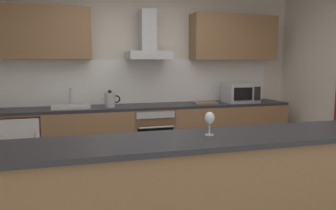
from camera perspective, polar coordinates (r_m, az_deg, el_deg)
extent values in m
cube|color=silver|center=(5.16, -4.67, 4.86)|extent=(5.98, 0.12, 2.60)
cube|color=white|center=(5.10, -4.50, 4.05)|extent=(4.23, 0.02, 0.66)
cube|color=olive|center=(4.91, -3.66, -5.50)|extent=(4.38, 0.60, 0.86)
cube|color=#28282D|center=(4.83, -3.70, -0.28)|extent=(4.38, 0.60, 0.04)
cube|color=olive|center=(2.63, 6.03, -16.15)|extent=(3.42, 0.52, 0.92)
cube|color=#28282D|center=(2.48, 6.17, -5.90)|extent=(3.52, 0.64, 0.04)
cube|color=olive|center=(4.86, -21.62, 11.47)|extent=(1.40, 0.32, 0.70)
cube|color=olive|center=(5.45, 11.27, 11.28)|extent=(1.40, 0.32, 0.70)
cube|color=slate|center=(4.89, -2.96, -5.17)|extent=(0.60, 0.56, 0.80)
cube|color=black|center=(4.63, -2.11, -6.68)|extent=(0.50, 0.02, 0.48)
cube|color=#B7BABC|center=(4.55, -2.13, -1.74)|extent=(0.54, 0.02, 0.09)
cylinder|color=#B7BABC|center=(4.55, -2.02, -3.84)|extent=(0.49, 0.02, 0.02)
cube|color=white|center=(4.82, -24.08, -6.40)|extent=(0.58, 0.56, 0.85)
cube|color=silver|center=(4.54, -24.56, -7.24)|extent=(0.55, 0.02, 0.80)
cylinder|color=#B7BABC|center=(4.48, -21.82, -6.71)|extent=(0.02, 0.02, 0.38)
cube|color=#B7BABC|center=(5.30, 12.38, 2.07)|extent=(0.50, 0.36, 0.30)
cube|color=black|center=(5.10, 12.81, 1.87)|extent=(0.30, 0.02, 0.19)
cube|color=black|center=(5.22, 15.11, 1.92)|extent=(0.10, 0.01, 0.21)
cube|color=silver|center=(4.69, -16.33, -0.26)|extent=(0.50, 0.40, 0.04)
cylinder|color=#B7BABC|center=(4.80, -16.38, 1.21)|extent=(0.03, 0.03, 0.26)
cylinder|color=#B7BABC|center=(4.71, -16.43, 2.56)|extent=(0.03, 0.16, 0.03)
cylinder|color=#B7BABC|center=(4.67, -9.96, 0.86)|extent=(0.15, 0.15, 0.20)
sphere|color=black|center=(4.66, -9.98, 2.23)|extent=(0.06, 0.06, 0.06)
cone|color=#B7BABC|center=(4.65, -11.19, 1.30)|extent=(0.09, 0.04, 0.07)
torus|color=black|center=(4.68, -8.86, 1.01)|extent=(0.11, 0.02, 0.11)
cube|color=#B7BABC|center=(4.88, -3.33, 8.51)|extent=(0.62, 0.45, 0.12)
cube|color=#B7BABC|center=(4.95, -3.49, 12.66)|extent=(0.22, 0.22, 0.60)
cylinder|color=silver|center=(2.54, 7.12, -5.09)|extent=(0.07, 0.07, 0.01)
cylinder|color=silver|center=(2.53, 7.13, -4.02)|extent=(0.01, 0.01, 0.09)
ellipsoid|color=silver|center=(2.52, 7.16, -2.25)|extent=(0.08, 0.08, 0.10)
cube|color=#9E7247|center=(5.05, 6.48, 0.37)|extent=(0.37, 0.27, 0.02)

